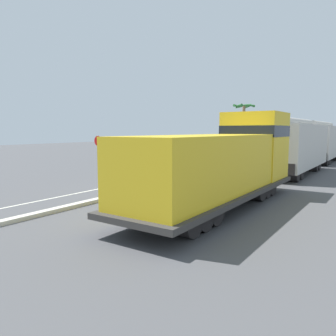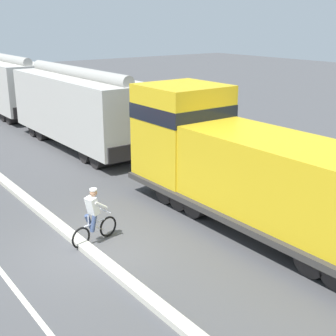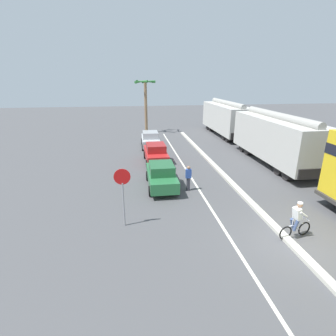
% 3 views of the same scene
% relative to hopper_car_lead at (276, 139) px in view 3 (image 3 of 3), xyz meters
% --- Properties ---
extents(ground_plane, '(120.00, 120.00, 0.00)m').
position_rel_hopper_car_lead_xyz_m(ground_plane, '(-5.12, -10.62, -2.08)').
color(ground_plane, '#4C4C4F').
extents(median_curb, '(0.36, 36.00, 0.16)m').
position_rel_hopper_car_lead_xyz_m(median_curb, '(-5.12, -4.62, -2.00)').
color(median_curb, beige).
rests_on(median_curb, ground).
extents(lane_stripe, '(0.14, 36.00, 0.01)m').
position_rel_hopper_car_lead_xyz_m(lane_stripe, '(-7.52, -4.62, -2.07)').
color(lane_stripe, silver).
rests_on(lane_stripe, ground).
extents(hopper_car_lead, '(2.90, 10.60, 4.18)m').
position_rel_hopper_car_lead_xyz_m(hopper_car_lead, '(0.00, 0.00, 0.00)').
color(hopper_car_lead, '#BCB9B2').
rests_on(hopper_car_lead, ground).
extents(hopper_car_middle, '(2.90, 10.60, 4.18)m').
position_rel_hopper_car_lead_xyz_m(hopper_car_middle, '(0.00, 11.60, 0.00)').
color(hopper_car_middle, beige).
rests_on(hopper_car_middle, ground).
extents(parked_car_green, '(1.86, 4.21, 1.62)m').
position_rel_hopper_car_lead_xyz_m(parked_car_green, '(-9.83, -3.73, -1.26)').
color(parked_car_green, '#286B3D').
rests_on(parked_car_green, ground).
extents(parked_car_red, '(1.88, 4.22, 1.62)m').
position_rel_hopper_car_lead_xyz_m(parked_car_red, '(-9.67, 1.56, -1.26)').
color(parked_car_red, red).
rests_on(parked_car_red, ground).
extents(parked_car_silver, '(1.91, 4.24, 1.62)m').
position_rel_hopper_car_lead_xyz_m(parked_car_silver, '(-9.71, 6.80, -1.26)').
color(parked_car_silver, '#B7BABF').
rests_on(parked_car_silver, ground).
extents(cyclist, '(1.69, 0.54, 1.71)m').
position_rel_hopper_car_lead_xyz_m(cyclist, '(-4.67, -10.27, -1.26)').
color(cyclist, black).
rests_on(cyclist, ground).
extents(stop_sign, '(0.76, 0.08, 2.88)m').
position_rel_hopper_car_lead_xyz_m(stop_sign, '(-12.14, -8.16, -0.05)').
color(stop_sign, gray).
rests_on(stop_sign, ground).
extents(palm_tree_near, '(2.69, 2.77, 6.63)m').
position_rel_hopper_car_lead_xyz_m(palm_tree_near, '(-9.65, 14.43, 2.92)').
color(palm_tree_near, '#846647').
rests_on(palm_tree_near, ground).
extents(pedestrian_by_cars, '(0.34, 0.22, 1.62)m').
position_rel_hopper_car_lead_xyz_m(pedestrian_by_cars, '(-8.23, -4.52, -1.23)').
color(pedestrian_by_cars, '#33333D').
rests_on(pedestrian_by_cars, ground).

